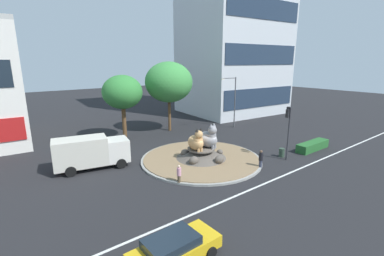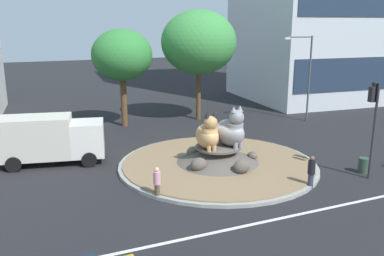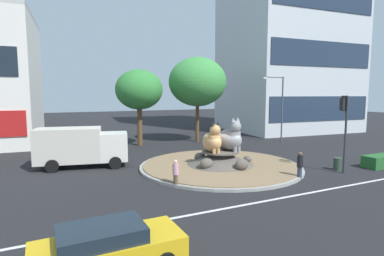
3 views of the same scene
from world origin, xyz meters
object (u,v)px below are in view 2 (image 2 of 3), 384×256
at_px(pedestrian_black_shirt, 311,172).
at_px(cat_statue_grey, 231,131).
at_px(pedestrian_pink_shirt, 157,182).
at_px(cat_statue_calico, 208,135).
at_px(streetlight_arm, 306,72).
at_px(broadleaf_tree_behind_island, 199,42).
at_px(delivery_box_truck, 47,138).
at_px(litter_bin, 363,165).
at_px(second_tree_near_tower, 122,55).
at_px(traffic_light_mast, 374,110).

bearing_deg(pedestrian_black_shirt, cat_statue_grey, -158.26).
distance_m(pedestrian_black_shirt, pedestrian_pink_shirt, 7.99).
distance_m(cat_statue_calico, streetlight_arm, 15.27).
bearing_deg(broadleaf_tree_behind_island, streetlight_arm, -27.57).
relative_size(cat_statue_calico, delivery_box_truck, 0.33).
relative_size(cat_statue_grey, delivery_box_truck, 0.41).
distance_m(streetlight_arm, litter_bin, 13.54).
bearing_deg(delivery_box_truck, streetlight_arm, 19.68).
relative_size(second_tree_near_tower, streetlight_arm, 1.08).
bearing_deg(second_tree_near_tower, cat_statue_calico, -80.62).
xyz_separation_m(pedestrian_black_shirt, delivery_box_truck, (-12.24, 9.53, 0.68)).
relative_size(pedestrian_black_shirt, delivery_box_truck, 0.26).
xyz_separation_m(pedestrian_black_shirt, pedestrian_pink_shirt, (-7.75, 1.92, -0.09)).
bearing_deg(cat_statue_calico, streetlight_arm, 124.51).
height_order(streetlight_arm, pedestrian_pink_shirt, streetlight_arm).
xyz_separation_m(cat_statue_calico, broadleaf_tree_behind_island, (4.71, 12.04, 4.75)).
bearing_deg(traffic_light_mast, pedestrian_black_shirt, 91.82).
bearing_deg(second_tree_near_tower, cat_statue_grey, -73.96).
relative_size(traffic_light_mast, second_tree_near_tower, 0.67).
height_order(traffic_light_mast, second_tree_near_tower, second_tree_near_tower).
relative_size(cat_statue_calico, pedestrian_pink_shirt, 1.40).
distance_m(second_tree_near_tower, litter_bin, 19.95).
relative_size(streetlight_arm, delivery_box_truck, 1.09).
bearing_deg(pedestrian_pink_shirt, traffic_light_mast, -40.50).
relative_size(cat_statue_calico, broadleaf_tree_behind_island, 0.24).
xyz_separation_m(second_tree_near_tower, pedestrian_black_shirt, (5.63, -17.13, -4.94)).
distance_m(pedestrian_black_shirt, litter_bin, 4.40).
height_order(cat_statue_calico, traffic_light_mast, traffic_light_mast).
bearing_deg(streetlight_arm, litter_bin, 69.72).
bearing_deg(cat_statue_grey, broadleaf_tree_behind_island, 153.58).
distance_m(cat_statue_calico, pedestrian_black_shirt, 6.21).
distance_m(streetlight_arm, delivery_box_truck, 22.00).
bearing_deg(pedestrian_pink_shirt, litter_bin, -36.92).
xyz_separation_m(cat_statue_calico, delivery_box_truck, (-8.63, 4.60, -0.45)).
bearing_deg(broadleaf_tree_behind_island, pedestrian_pink_shirt, -120.47).
bearing_deg(second_tree_near_tower, delivery_box_truck, -131.07).
bearing_deg(cat_statue_grey, second_tree_near_tower, -175.53).
bearing_deg(traffic_light_mast, cat_statue_calico, 58.35).
height_order(cat_statue_grey, delivery_box_truck, cat_statue_grey).
distance_m(broadleaf_tree_behind_island, second_tree_near_tower, 6.80).
relative_size(streetlight_arm, pedestrian_black_shirt, 4.13).
distance_m(streetlight_arm, pedestrian_pink_shirt, 20.51).
height_order(cat_statue_calico, broadleaf_tree_behind_island, broadleaf_tree_behind_island).
relative_size(cat_statue_grey, pedestrian_pink_shirt, 1.70).
height_order(traffic_light_mast, broadleaf_tree_behind_island, broadleaf_tree_behind_island).
height_order(cat_statue_grey, second_tree_near_tower, second_tree_near_tower).
height_order(broadleaf_tree_behind_island, litter_bin, broadleaf_tree_behind_island).
xyz_separation_m(cat_statue_calico, second_tree_near_tower, (-2.02, 12.20, 3.81)).
height_order(cat_statue_calico, pedestrian_pink_shirt, cat_statue_calico).
distance_m(cat_statue_grey, traffic_light_mast, 7.91).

